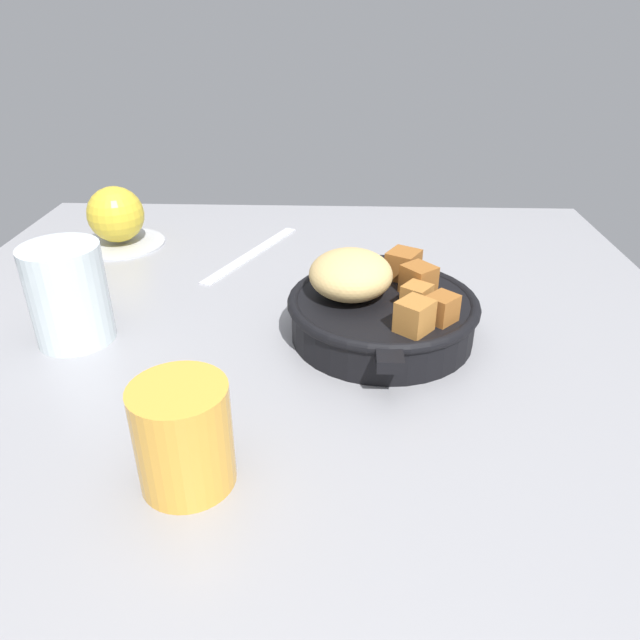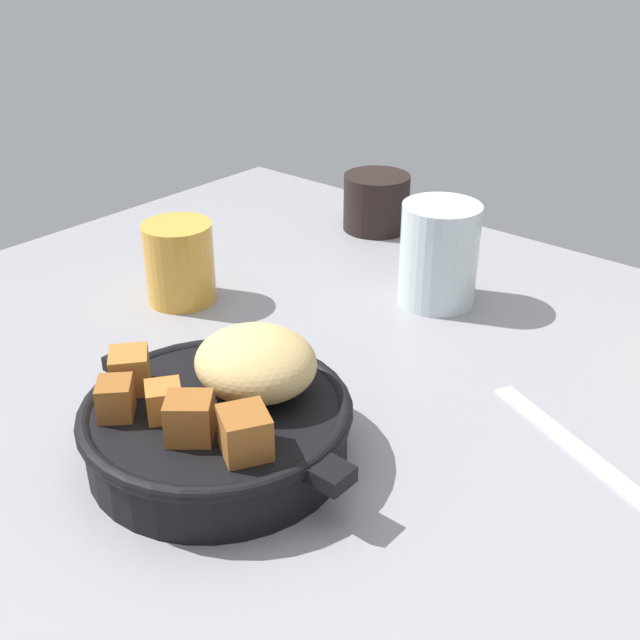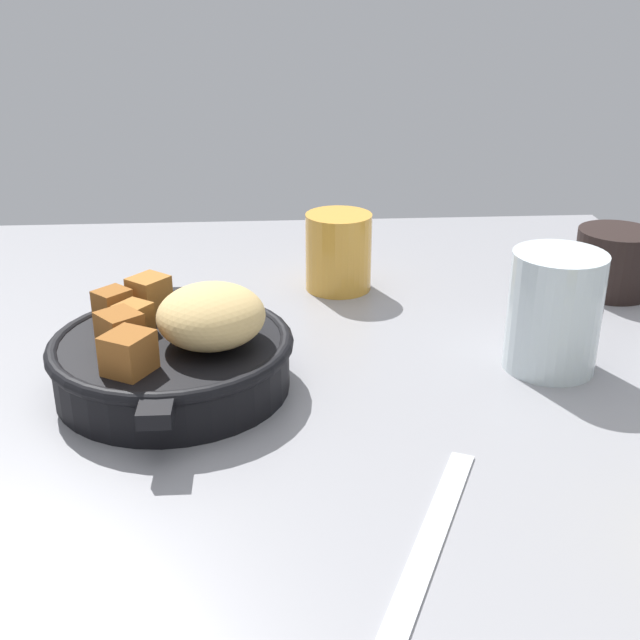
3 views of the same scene
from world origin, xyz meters
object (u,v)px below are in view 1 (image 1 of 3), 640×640
(cast_iron_skillet, at_px, (379,307))
(water_glass_tall, at_px, (66,296))
(butter_knife, at_px, (252,253))
(juice_glass_amber, at_px, (183,436))
(red_apple, at_px, (116,214))

(cast_iron_skillet, distance_m, water_glass_tall, 0.32)
(cast_iron_skillet, xyz_separation_m, butter_knife, (0.22, 0.17, -0.03))
(butter_knife, distance_m, juice_glass_amber, 0.44)
(juice_glass_amber, xyz_separation_m, water_glass_tall, (0.20, 0.17, 0.01))
(butter_knife, bearing_deg, cast_iron_skillet, -118.85)
(butter_knife, relative_size, water_glass_tall, 2.18)
(red_apple, distance_m, juice_glass_amber, 0.52)
(cast_iron_skillet, height_order, red_apple, cast_iron_skillet)
(red_apple, xyz_separation_m, juice_glass_amber, (-0.47, -0.21, -0.00))
(cast_iron_skillet, height_order, water_glass_tall, water_glass_tall)
(cast_iron_skillet, relative_size, juice_glass_amber, 2.92)
(juice_glass_amber, bearing_deg, water_glass_tall, 40.10)
(red_apple, xyz_separation_m, water_glass_tall, (-0.27, -0.05, 0.01))
(cast_iron_skillet, bearing_deg, juice_glass_amber, 145.54)
(red_apple, bearing_deg, juice_glass_amber, -155.78)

